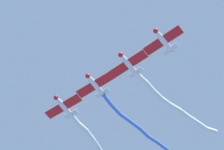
{
  "coord_description": "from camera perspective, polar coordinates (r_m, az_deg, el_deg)",
  "views": [
    {
      "loc": [
        -9.87,
        53.28,
        6.34
      ],
      "look_at": [
        3.72,
        5.35,
        89.17
      ],
      "focal_mm": 84.39,
      "sensor_mm": 36.0,
      "label": 1
    }
  ],
  "objects": [
    {
      "name": "airplane_slot",
      "position": [
        93.8,
        5.57,
        3.76
      ],
      "size": [
        7.76,
        5.99,
        1.93
      ],
      "rotation": [
        0.0,
        0.0,
        1.19
      ],
      "color": "white"
    },
    {
      "name": "airplane_left_wing",
      "position": [
        98.01,
        -1.83,
        -1.06
      ],
      "size": [
        7.8,
        5.99,
        1.93
      ],
      "rotation": [
        0.0,
        0.0,
        1.24
      ],
      "color": "white"
    },
    {
      "name": "smoke_trail_right_wing",
      "position": [
        100.95,
        6.97,
        -3.45
      ],
      "size": [
        12.45,
        18.27,
        2.12
      ],
      "color": "white"
    },
    {
      "name": "airplane_lead",
      "position": [
        100.68,
        -5.28,
        -3.39
      ],
      "size": [
        7.81,
        5.99,
        1.93
      ],
      "rotation": [
        0.0,
        0.0,
        1.25
      ],
      "color": "white"
    },
    {
      "name": "smoke_trail_lead",
      "position": [
        107.41,
        -1.9,
        -7.43
      ],
      "size": [
        4.48,
        18.45,
        3.98
      ],
      "color": "white"
    },
    {
      "name": "smoke_trail_left_wing",
      "position": [
        102.5,
        2.5,
        -5.37
      ],
      "size": [
        9.45,
        16.13,
        1.64
      ],
      "color": "#4C75DB"
    },
    {
      "name": "airplane_right_wing",
      "position": [
        95.36,
        1.79,
        1.21
      ],
      "size": [
        7.77,
        5.99,
        1.93
      ],
      "rotation": [
        0.0,
        0.0,
        1.2
      ],
      "color": "white"
    }
  ]
}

